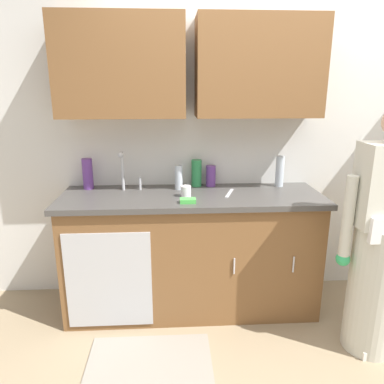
# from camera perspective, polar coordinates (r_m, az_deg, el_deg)

# --- Properties ---
(ground_plane) EXTENTS (9.00, 9.00, 0.00)m
(ground_plane) POSITION_cam_1_polar(r_m,az_deg,el_deg) (2.67, 13.95, -24.40)
(ground_plane) COLOR #998466
(kitchen_wall_with_uppers) EXTENTS (4.80, 0.44, 2.70)m
(kitchen_wall_with_uppers) POSITION_cam_1_polar(r_m,az_deg,el_deg) (2.99, 7.66, 11.31)
(kitchen_wall_with_uppers) COLOR silver
(kitchen_wall_with_uppers) RESTS_ON ground
(counter_cabinet) EXTENTS (1.90, 0.62, 0.90)m
(counter_cabinet) POSITION_cam_1_polar(r_m,az_deg,el_deg) (2.92, -0.13, -9.64)
(counter_cabinet) COLOR brown
(counter_cabinet) RESTS_ON ground
(countertop) EXTENTS (1.96, 0.66, 0.04)m
(countertop) POSITION_cam_1_polar(r_m,az_deg,el_deg) (2.75, -0.08, -0.75)
(countertop) COLOR #474442
(countertop) RESTS_ON counter_cabinet
(sink) EXTENTS (0.50, 0.36, 0.35)m
(sink) POSITION_cam_1_polar(r_m,az_deg,el_deg) (2.77, -10.16, -0.75)
(sink) COLOR #B7BABF
(sink) RESTS_ON counter_cabinet
(person_at_sink) EXTENTS (0.55, 0.34, 1.62)m
(person_at_sink) POSITION_cam_1_polar(r_m,az_deg,el_deg) (2.65, 27.29, -8.52)
(person_at_sink) COLOR white
(person_at_sink) RESTS_ON ground
(floor_mat) EXTENTS (0.80, 0.50, 0.01)m
(floor_mat) POSITION_cam_1_polar(r_m,az_deg,el_deg) (2.62, -6.63, -24.81)
(floor_mat) COLOR gray
(floor_mat) RESTS_ON ground
(bottle_soap) EXTENTS (0.07, 0.07, 0.25)m
(bottle_soap) POSITION_cam_1_polar(r_m,az_deg,el_deg) (3.02, 13.52, 3.16)
(bottle_soap) COLOR silver
(bottle_soap) RESTS_ON countertop
(bottle_water_tall) EXTENTS (0.08, 0.08, 0.17)m
(bottle_water_tall) POSITION_cam_1_polar(r_m,az_deg,el_deg) (2.96, 2.95, 2.52)
(bottle_water_tall) COLOR #66388C
(bottle_water_tall) RESTS_ON countertop
(bottle_cleaner_spray) EXTENTS (0.06, 0.06, 0.19)m
(bottle_cleaner_spray) POSITION_cam_1_polar(r_m,az_deg,el_deg) (2.86, -2.09, 2.29)
(bottle_cleaner_spray) COLOR silver
(bottle_cleaner_spray) RESTS_ON countertop
(bottle_water_short) EXTENTS (0.08, 0.08, 0.22)m
(bottle_water_short) POSITION_cam_1_polar(r_m,az_deg,el_deg) (2.95, 0.71, 2.96)
(bottle_water_short) COLOR #2D8C4C
(bottle_water_short) RESTS_ON countertop
(bottle_dish_liquid) EXTENTS (0.08, 0.08, 0.24)m
(bottle_dish_liquid) POSITION_cam_1_polar(r_m,az_deg,el_deg) (2.98, -15.96, 2.74)
(bottle_dish_liquid) COLOR #66388C
(bottle_dish_liquid) RESTS_ON countertop
(cup_by_sink) EXTENTS (0.08, 0.08, 0.08)m
(cup_by_sink) POSITION_cam_1_polar(r_m,az_deg,el_deg) (2.67, -0.96, 0.12)
(cup_by_sink) COLOR white
(cup_by_sink) RESTS_ON countertop
(knife_on_counter) EXTENTS (0.10, 0.23, 0.01)m
(knife_on_counter) POSITION_cam_1_polar(r_m,az_deg,el_deg) (2.77, 5.85, -0.18)
(knife_on_counter) COLOR silver
(knife_on_counter) RESTS_ON countertop
(sponge) EXTENTS (0.11, 0.07, 0.03)m
(sponge) POSITION_cam_1_polar(r_m,az_deg,el_deg) (2.54, -0.66, -1.36)
(sponge) COLOR #4CBF4C
(sponge) RESTS_ON countertop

